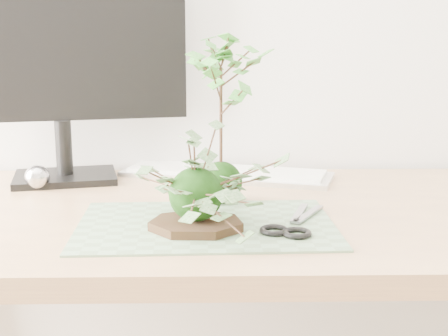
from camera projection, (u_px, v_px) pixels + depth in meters
The scene contains 9 objects.
desk at pixel (248, 250), 1.24m from camera, with size 1.60×0.70×0.74m.
cutting_mat at pixel (206, 225), 1.11m from camera, with size 0.45×0.30×0.00m, color #5B7855.
stone_dish at pixel (196, 225), 1.08m from camera, with size 0.17×0.17×0.01m, color black.
ivy_kokedama at pixel (196, 169), 1.06m from camera, with size 0.27×0.27×0.19m.
maple_kokedama at pixel (221, 78), 1.20m from camera, with size 0.24×0.24×0.36m.
keyboard at pixel (226, 173), 1.48m from camera, with size 0.52×0.29×0.02m.
monitor at pixel (60, 53), 1.40m from camera, with size 0.57×0.21×0.51m.
foil_ball at pixel (37, 177), 1.36m from camera, with size 0.05×0.05×0.05m, color silver.
scissors at pixel (297, 228), 1.07m from camera, with size 0.11×0.21×0.01m.
Camera 1 is at (-0.02, 0.05, 1.08)m, focal length 50.00 mm.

